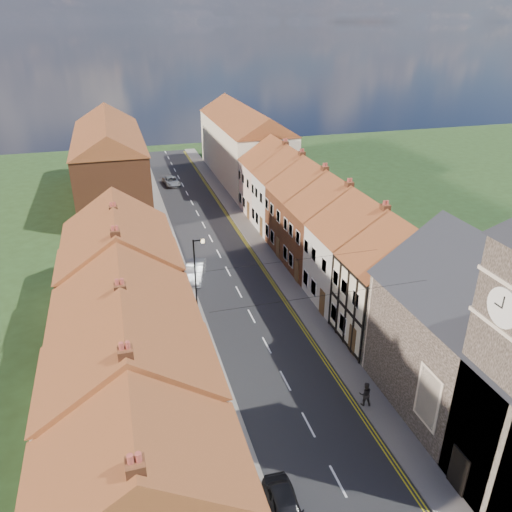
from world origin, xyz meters
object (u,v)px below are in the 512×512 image
Objects in this scene: car_near at (285,508)px; car_distant at (171,181)px; lamppost at (196,271)px; car_mid at (195,271)px; church at (501,338)px; pedestrian_left at (222,412)px; pedestrian_right at (365,394)px.

car_near reaches higher than car_distant.
car_distant is at bearing 86.13° from lamppost.
car_mid reaches higher than car_distant.
car_near is (-12.56, -2.50, -5.25)m from church.
car_near is at bearing -168.74° from church.
pedestrian_left is (-1.63, -18.29, 0.38)m from car_mid.
car_distant is 2.68× the size of pedestrian_right.
car_near is 2.38× the size of pedestrian_right.
pedestrian_right is (6.95, 5.72, 0.27)m from car_near.
church is 3.53× the size of car_mid.
car_mid is at bearing 82.55° from lamppost.
car_mid is at bearing 119.35° from church.
lamppost is 15.67m from pedestrian_right.
pedestrian_left is at bearing -94.09° from lamppost.
church is at bearing 12.85° from car_near.
church is at bearing -43.64° from car_mid.
church reaches higher than pedestrian_left.
car_distant is (1.60, 28.72, -0.13)m from car_mid.
pedestrian_right is (7.57, -13.46, -2.64)m from lamppost.
car_mid is 2.23× the size of pedestrian_left.
lamppost is 1.62× the size of car_near.
car_distant is at bearing -70.54° from pedestrian_right.
pedestrian_left reaches higher than car_distant.
church is 7.88× the size of pedestrian_left.
lamppost is (-13.17, 16.68, -2.34)m from church.
car_near is at bearing -73.23° from car_mid.
car_distant is at bearing 102.05° from church.
pedestrian_left is (-3.23, -47.01, 0.50)m from car_distant.
pedestrian_right is at bearing 41.01° from car_near.
car_distant is 47.13m from pedestrian_left.
lamppost is 6.20m from car_mid.
pedestrian_right reaches higher than car_near.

